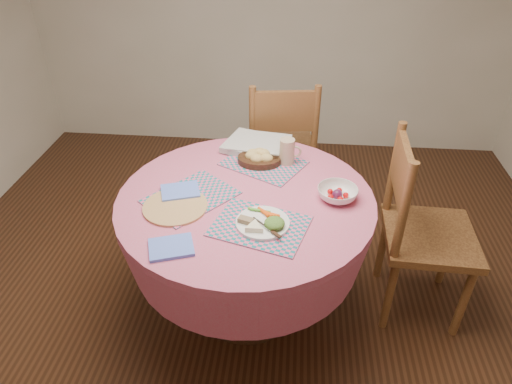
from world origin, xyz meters
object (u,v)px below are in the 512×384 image
Objects in this scene: chair_right at (420,228)px; wicker_trivet at (175,207)px; dinner_plate at (264,222)px; dining_table at (246,228)px; chair_back at (281,148)px; latte_mug at (287,151)px; bread_bowl at (259,157)px; fruit_bowl at (337,194)px.

chair_right is 1.24m from wicker_trivet.
dinner_plate is at bearing -13.26° from wicker_trivet.
dinner_plate is at bearing -63.88° from dining_table.
chair_back is 0.65m from latte_mug.
dining_table is at bearing 74.14° from chair_back.
dinner_plate is 0.54m from bread_bowl.
wicker_trivet is (-0.45, -1.02, 0.22)m from chair_back.
chair_back is 0.65m from bread_bowl.
bread_bowl is at bearing 143.45° from fruit_bowl.
dining_table is 0.39m from wicker_trivet.
fruit_bowl is (-0.45, -0.09, 0.24)m from chair_right.
chair_back reaches higher than latte_mug.
latte_mug is 0.64× the size of fruit_bowl.
latte_mug is (0.15, 0.01, 0.04)m from bread_bowl.
wicker_trivet is at bearing 166.74° from dinner_plate.
bread_bowl is (0.35, 0.44, 0.03)m from wicker_trivet.
bread_bowl is (-0.07, 0.54, 0.02)m from dinner_plate.
dining_table is 0.89m from chair_right.
chair_back is at bearing 108.90° from fruit_bowl.
wicker_trivet is at bearing -138.04° from latte_mug.
chair_right is at bearing -13.82° from bread_bowl.
wicker_trivet is at bearing 58.90° from chair_back.
bread_bowl is at bearing 73.08° from chair_back.
wicker_trivet is 1.26× the size of dinner_plate.
dining_table is at bearing -119.34° from latte_mug.
latte_mug reaches higher than fruit_bowl.
dining_table is at bearing 20.76° from wicker_trivet.
fruit_bowl is (0.30, -0.88, 0.25)m from chair_back.
chair_back is at bearing 95.26° from latte_mug.
latte_mug is at bearing 4.52° from bread_bowl.
fruit_bowl is (0.43, 0.02, 0.22)m from dining_table.
dinner_plate reaches higher than wicker_trivet.
chair_back is 3.39× the size of wicker_trivet.
chair_right reaches higher than latte_mug.
fruit_bowl is (0.75, 0.14, 0.02)m from wicker_trivet.
chair_right is at bearing 11.08° from fruit_bowl.
chair_back reaches higher than fruit_bowl.
wicker_trivet is 0.43m from dinner_plate.
fruit_bowl is at bearing 10.75° from wicker_trivet.
wicker_trivet reaches higher than dining_table.
chair_back reaches higher than bread_bowl.
latte_mug is at bearing 74.97° from chair_right.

